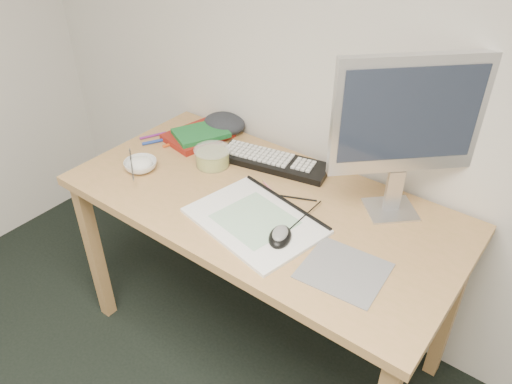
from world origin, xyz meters
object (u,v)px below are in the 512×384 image
Objects in this scene: keyboard at (273,162)px; desk at (261,218)px; monitor at (407,120)px; rice_bowl at (141,165)px; sketchpad at (255,221)px.

desk is at bearing -76.07° from keyboard.
keyboard is at bearing 136.16° from monitor.
keyboard reaches higher than desk.
desk is 0.26m from keyboard.
rice_bowl is (-0.48, -0.12, 0.10)m from desk.
sketchpad is at bearing -62.90° from desk.
keyboard is 0.59m from monitor.
keyboard is (-0.10, 0.21, 0.10)m from desk.
rice_bowl is at bearing 157.12° from monitor.
keyboard is at bearing 41.41° from rice_bowl.
monitor is at bearing 21.35° from rice_bowl.
sketchpad is 3.42× the size of rice_bowl.
sketchpad is (0.06, -0.11, 0.09)m from desk.
sketchpad is 0.54m from rice_bowl.
sketchpad is at bearing -75.52° from keyboard.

